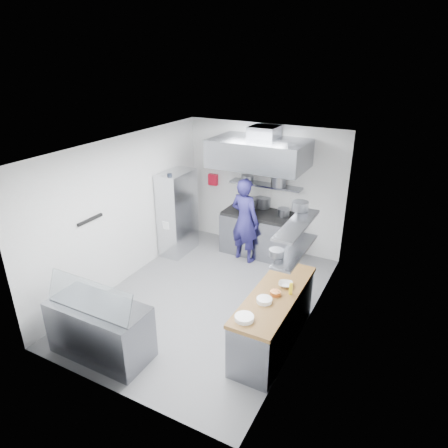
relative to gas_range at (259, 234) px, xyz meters
The scene contains 36 objects.
floor 2.15m from the gas_range, 92.73° to the right, with size 5.00×5.00×0.00m, color slate.
ceiling 3.15m from the gas_range, 92.73° to the right, with size 5.00×5.00×0.00m, color silver.
wall_back 1.04m from the gas_range, 104.04° to the left, with size 3.60×0.02×2.80m, color white.
wall_front 4.70m from the gas_range, 91.25° to the right, with size 3.60×0.02×2.80m, color white.
wall_left 2.99m from the gas_range, 132.14° to the right, with size 5.00×0.02×2.80m, color white.
wall_right 2.86m from the gas_range, 51.01° to the right, with size 5.00×0.02×2.80m, color white.
gas_range is the anchor object (origin of this frame).
cooktop 0.48m from the gas_range, ahead, with size 1.57×0.78×0.06m, color black.
stock_pot_left 0.72m from the gas_range, 139.26° to the left, with size 0.30×0.30×0.20m, color slate.
stock_pot_mid 0.71m from the gas_range, 101.90° to the left, with size 0.31×0.31×0.24m, color slate.
stock_pot_right 0.78m from the gas_range, ahead, with size 0.26×0.26×0.16m, color slate.
over_range_shelf 1.10m from the gas_range, 90.00° to the left, with size 1.60×0.30×0.04m, color gray.
shelf_pot_a 1.24m from the gas_range, 163.17° to the left, with size 0.27×0.27×0.18m, color slate.
shelf_pot_b 1.26m from the gas_range, 37.28° to the left, with size 0.32×0.32×0.22m, color slate.
extractor_hood 1.86m from the gas_range, 90.00° to the right, with size 1.90×1.15×0.55m, color gray.
hood_duct 2.23m from the gas_range, 90.00° to the left, with size 0.55×0.55×0.24m, color slate.
red_firebox 1.70m from the gas_range, 165.86° to the left, with size 0.22×0.10×0.26m, color red.
chef 0.66m from the gas_range, 110.28° to the right, with size 0.67×0.44×1.83m, color navy.
wire_rack 1.86m from the gas_range, 154.86° to the right, with size 0.50×0.90×1.85m, color silver.
rack_bin_a 2.02m from the gas_range, 145.00° to the right, with size 0.14×0.18×0.16m, color white.
rack_bin_b 2.01m from the gas_range, 153.43° to the right, with size 0.15×0.19×0.17m, color yellow.
rack_jar 2.33m from the gas_range, 146.36° to the right, with size 0.10×0.10×0.18m, color black.
knife_strip 3.70m from the gas_range, 122.01° to the right, with size 0.04×0.55×0.05m, color black.
prep_counter_base 3.03m from the gas_range, 62.93° to the right, with size 0.62×2.00×0.84m, color gray.
prep_counter_top 3.06m from the gas_range, 62.93° to the right, with size 0.65×2.04×0.06m, color olive.
plate_stack_a 3.73m from the gas_range, 70.38° to the right, with size 0.26×0.26×0.06m, color white.
plate_stack_b 3.30m from the gas_range, 66.11° to the right, with size 0.22×0.22×0.06m, color white.
copper_pan 3.12m from the gas_range, 63.00° to the right, with size 0.15×0.15×0.06m, color #CC7539.
squeeze_bottle 3.11m from the gas_range, 58.83° to the right, with size 0.05×0.05×0.18m, color yellow.
mixing_bowl 2.88m from the gas_range, 59.35° to the right, with size 0.22×0.22×0.05m, color white.
wall_shelf_lower 3.04m from the gas_range, 57.31° to the right, with size 0.30×1.30×0.04m, color gray.
wall_shelf_upper 3.21m from the gas_range, 57.31° to the right, with size 0.30×1.30×0.04m, color gray.
shelf_pot_c 3.24m from the gas_range, 63.26° to the right, with size 0.21×0.21×0.10m, color slate.
shelf_pot_d 2.85m from the gas_range, 53.35° to the right, with size 0.25×0.25×0.14m, color slate.
display_case 4.17m from the gas_range, 100.80° to the right, with size 1.50×0.70×0.85m, color gray.
display_glass 4.34m from the gas_range, 100.50° to the right, with size 1.47×0.02×0.45m, color silver.
Camera 1 is at (3.12, -5.36, 4.17)m, focal length 32.00 mm.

